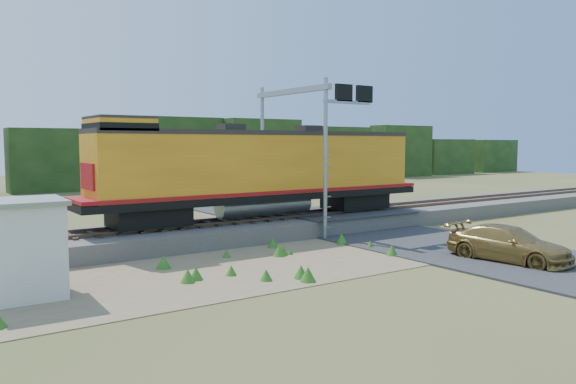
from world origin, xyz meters
TOP-DOWN VIEW (x-y plane):
  - ground at (0.00, 0.00)m, footprint 140.00×140.00m
  - ballast at (0.00, 6.00)m, footprint 70.00×5.00m
  - rails at (0.00, 6.00)m, footprint 70.00×1.54m
  - dirt_shoulder at (-2.00, 0.50)m, footprint 26.00×8.00m
  - road at (7.00, 0.74)m, footprint 7.00×66.00m
  - tree_line_north at (0.00, 38.00)m, footprint 130.00×3.00m
  - weed_clumps at (-3.50, 0.10)m, footprint 15.00×6.20m
  - locomotive at (1.85, 6.00)m, footprint 18.34×2.80m
  - shed at (-9.88, 0.40)m, footprint 2.56×2.56m
  - signal_gantry at (4.17, 5.32)m, footprint 3.02×6.20m
  - car at (6.52, -4.75)m, footprint 2.53×4.97m

SIDE VIEW (x-z plane):
  - ground at x=0.00m, z-range 0.00..0.00m
  - weed_clumps at x=-3.50m, z-range -0.28..0.28m
  - dirt_shoulder at x=-2.00m, z-range 0.00..0.03m
  - road at x=7.00m, z-range -0.34..0.52m
  - ballast at x=0.00m, z-range 0.00..0.80m
  - car at x=6.52m, z-range 0.00..1.38m
  - rails at x=0.00m, z-range 0.80..0.96m
  - shed at x=-9.88m, z-range 0.02..2.95m
  - tree_line_north at x=0.00m, z-range -0.18..6.32m
  - locomotive at x=1.85m, z-range 0.93..5.66m
  - signal_gantry at x=4.17m, z-range 1.87..9.49m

